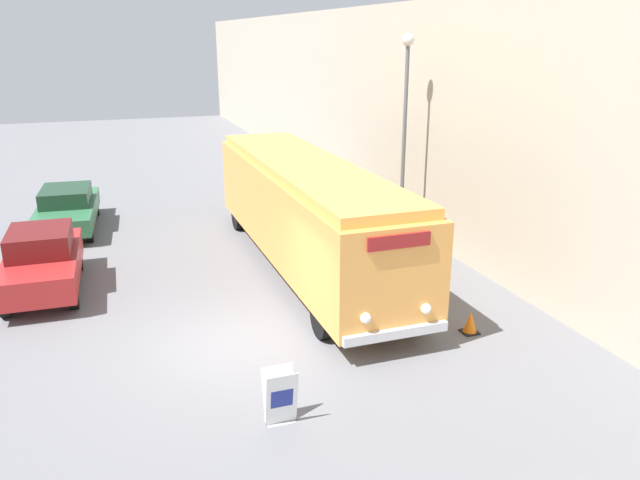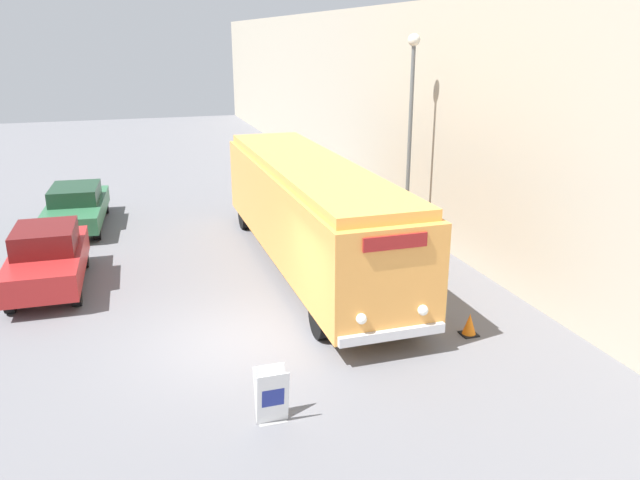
{
  "view_description": "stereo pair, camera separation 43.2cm",
  "coord_description": "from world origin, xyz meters",
  "px_view_note": "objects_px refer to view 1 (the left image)",
  "views": [
    {
      "loc": [
        -2.3,
        -11.84,
        6.26
      ],
      "look_at": [
        2.3,
        1.14,
        1.74
      ],
      "focal_mm": 35.0,
      "sensor_mm": 36.0,
      "label": 1
    },
    {
      "loc": [
        -1.89,
        -11.98,
        6.26
      ],
      "look_at": [
        2.3,
        1.14,
        1.74
      ],
      "focal_mm": 35.0,
      "sensor_mm": 36.0,
      "label": 2
    }
  ],
  "objects_px": {
    "vintage_bus": "(307,209)",
    "sign_board": "(280,398)",
    "traffic_cone": "(470,323)",
    "parked_car_mid": "(67,208)",
    "parked_car_near": "(42,261)",
    "streetlamp": "(405,112)"
  },
  "relations": [
    {
      "from": "vintage_bus",
      "to": "sign_board",
      "type": "bearing_deg",
      "value": -111.73
    },
    {
      "from": "sign_board",
      "to": "traffic_cone",
      "type": "distance_m",
      "value": 5.23
    },
    {
      "from": "vintage_bus",
      "to": "sign_board",
      "type": "height_order",
      "value": "vintage_bus"
    },
    {
      "from": "parked_car_mid",
      "to": "traffic_cone",
      "type": "relative_size",
      "value": 9.47
    },
    {
      "from": "sign_board",
      "to": "parked_car_mid",
      "type": "distance_m",
      "value": 13.66
    },
    {
      "from": "parked_car_near",
      "to": "parked_car_mid",
      "type": "xyz_separation_m",
      "value": [
        0.42,
        5.58,
        -0.09
      ]
    },
    {
      "from": "vintage_bus",
      "to": "traffic_cone",
      "type": "distance_m",
      "value": 5.73
    },
    {
      "from": "vintage_bus",
      "to": "parked_car_near",
      "type": "bearing_deg",
      "value": 175.11
    },
    {
      "from": "vintage_bus",
      "to": "parked_car_mid",
      "type": "bearing_deg",
      "value": 136.38
    },
    {
      "from": "sign_board",
      "to": "traffic_cone",
      "type": "relative_size",
      "value": 2.0
    },
    {
      "from": "sign_board",
      "to": "parked_car_near",
      "type": "xyz_separation_m",
      "value": [
        -4.11,
        7.57,
        0.34
      ]
    },
    {
      "from": "parked_car_mid",
      "to": "parked_car_near",
      "type": "bearing_deg",
      "value": -90.31
    },
    {
      "from": "streetlamp",
      "to": "parked_car_mid",
      "type": "xyz_separation_m",
      "value": [
        -9.95,
        5.06,
        -3.38
      ]
    },
    {
      "from": "parked_car_near",
      "to": "sign_board",
      "type": "bearing_deg",
      "value": -59.97
    },
    {
      "from": "vintage_bus",
      "to": "streetlamp",
      "type": "height_order",
      "value": "streetlamp"
    },
    {
      "from": "sign_board",
      "to": "streetlamp",
      "type": "distance_m",
      "value": 10.85
    },
    {
      "from": "parked_car_near",
      "to": "parked_car_mid",
      "type": "bearing_deg",
      "value": 87.23
    },
    {
      "from": "vintage_bus",
      "to": "parked_car_mid",
      "type": "xyz_separation_m",
      "value": [
        -6.47,
        6.17,
        -0.98
      ]
    },
    {
      "from": "traffic_cone",
      "to": "parked_car_near",
      "type": "bearing_deg",
      "value": 147.54
    },
    {
      "from": "traffic_cone",
      "to": "sign_board",
      "type": "bearing_deg",
      "value": -159.24
    },
    {
      "from": "parked_car_near",
      "to": "traffic_cone",
      "type": "bearing_deg",
      "value": -30.93
    },
    {
      "from": "sign_board",
      "to": "traffic_cone",
      "type": "height_order",
      "value": "sign_board"
    }
  ]
}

